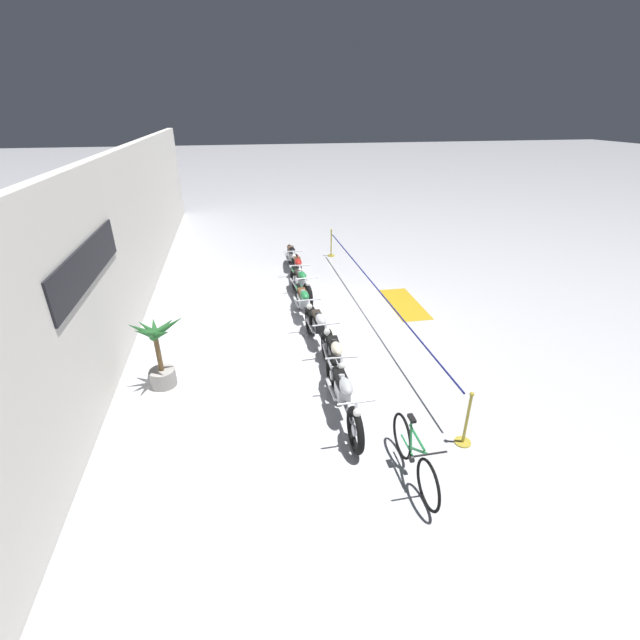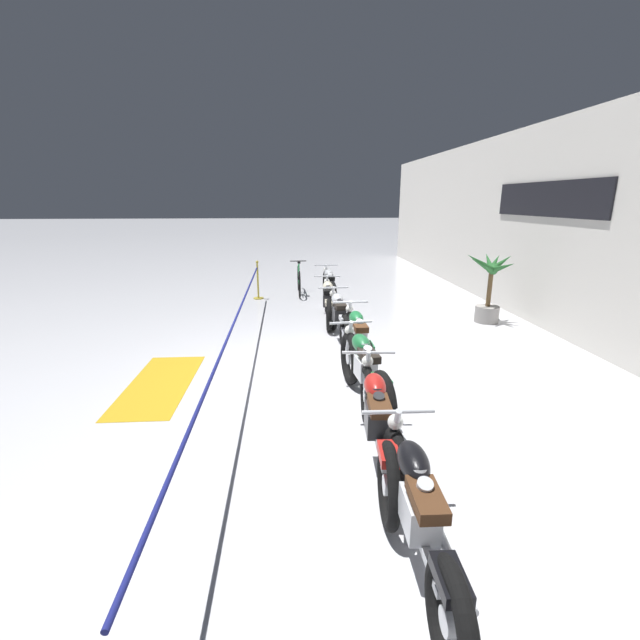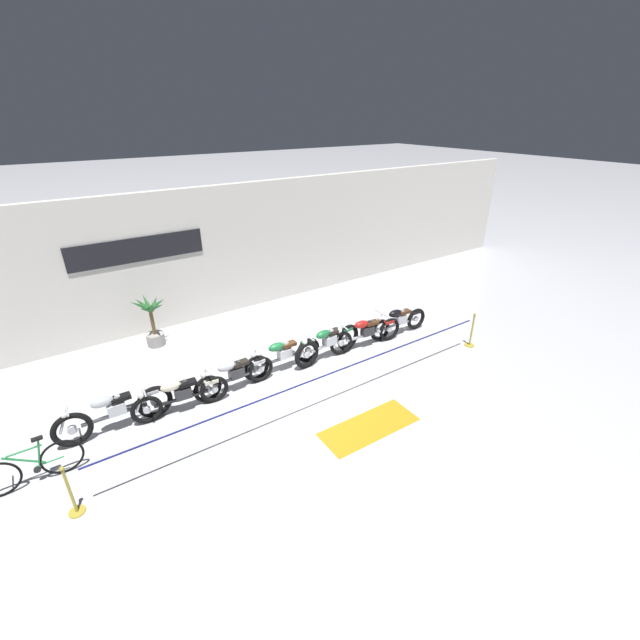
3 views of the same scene
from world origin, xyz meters
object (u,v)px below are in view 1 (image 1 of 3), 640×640
motorcycle_black_6 (292,258)px  motorcycle_cream_1 (335,357)px  bicycle (414,457)px  potted_palm_left_of_row (159,353)px  motorcycle_silver_0 (343,396)px  motorcycle_green_4 (301,284)px  motorcycle_green_3 (304,304)px  floor_banner (404,304)px  motorcycle_red_5 (298,270)px  stanchion_far_left (391,311)px  stanchion_mid_left (331,247)px  motorcycle_silver_2 (319,328)px

motorcycle_black_6 → motorcycle_cream_1: bearing=180.0°
bicycle → potted_palm_left_of_row: size_ratio=1.12×
motorcycle_silver_0 → potted_palm_left_of_row: 3.78m
motorcycle_cream_1 → bicycle: bearing=-169.3°
motorcycle_black_6 → potted_palm_left_of_row: (-6.36, 3.52, 0.32)m
motorcycle_green_4 → potted_palm_left_of_row: (-3.78, 3.44, 0.30)m
motorcycle_green_3 → motorcycle_green_4: bearing=-5.9°
motorcycle_green_3 → floor_banner: 3.09m
motorcycle_silver_0 → motorcycle_green_3: (4.14, 0.05, -0.02)m
motorcycle_red_5 → motorcycle_cream_1: bearing=179.7°
motorcycle_green_4 → bicycle: bearing=-174.9°
potted_palm_left_of_row → stanchion_far_left: (1.03, -5.21, -0.04)m
bicycle → motorcycle_cream_1: bearing=10.7°
motorcycle_cream_1 → motorcycle_green_4: (4.13, 0.07, 0.02)m
motorcycle_cream_1 → potted_palm_left_of_row: bearing=84.4°
stanchion_far_left → stanchion_mid_left: 6.63m
motorcycle_silver_0 → bicycle: bicycle is taller
potted_palm_left_of_row → stanchion_mid_left: bearing=-34.3°
motorcycle_black_6 → bicycle: bearing=-176.7°
potted_palm_left_of_row → motorcycle_black_6: bearing=-29.0°
bicycle → floor_banner: bearing=-20.1°
bicycle → floor_banner: bicycle is taller
motorcycle_green_3 → potted_palm_left_of_row: size_ratio=1.46×
motorcycle_cream_1 → motorcycle_green_4: 4.13m
motorcycle_cream_1 → motorcycle_silver_2: size_ratio=1.04×
motorcycle_silver_2 → stanchion_mid_left: (6.65, -1.77, -0.11)m
motorcycle_green_4 → stanchion_far_left: stanchion_far_left is taller
motorcycle_silver_0 → potted_palm_left_of_row: bearing=62.9°
potted_palm_left_of_row → stanchion_far_left: size_ratio=0.15×
motorcycle_green_4 → bicycle: 7.10m
bicycle → potted_palm_left_of_row: bearing=51.1°
stanchion_far_left → potted_palm_left_of_row: bearing=101.2°
floor_banner → stanchion_far_left: bearing=149.6°
motorcycle_green_4 → floor_banner: bearing=-107.4°
motorcycle_cream_1 → motorcycle_silver_2: (1.34, 0.08, 0.01)m
motorcycle_green_4 → motorcycle_red_5: motorcycle_green_4 is taller
motorcycle_silver_2 → motorcycle_black_6: size_ratio=0.99×
motorcycle_cream_1 → stanchion_far_left: size_ratio=0.21×
motorcycle_silver_2 → floor_banner: bearing=-57.0°
motorcycle_cream_1 → potted_palm_left_of_row: (0.34, 3.52, 0.32)m
stanchion_far_left → motorcycle_green_3: bearing=53.8°
potted_palm_left_of_row → stanchion_mid_left: (7.65, -5.21, -0.42)m
motorcycle_silver_2 → motorcycle_green_4: motorcycle_green_4 is taller
motorcycle_silver_2 → motorcycle_cream_1: bearing=-176.7°
motorcycle_silver_2 → potted_palm_left_of_row: (-1.00, 3.44, 0.31)m
motorcycle_black_6 → stanchion_mid_left: bearing=-52.7°
motorcycle_red_5 → stanchion_mid_left: bearing=-32.6°
motorcycle_silver_2 → motorcycle_green_4: 2.78m
stanchion_far_left → floor_banner: (1.85, -1.12, -0.73)m
bicycle → stanchion_mid_left: bearing=-5.9°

